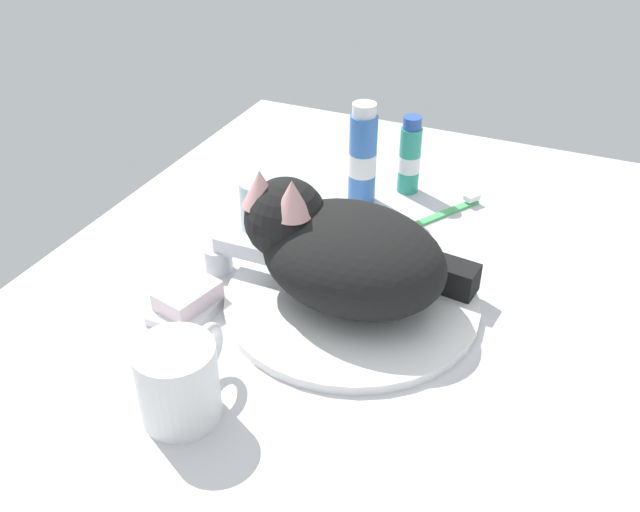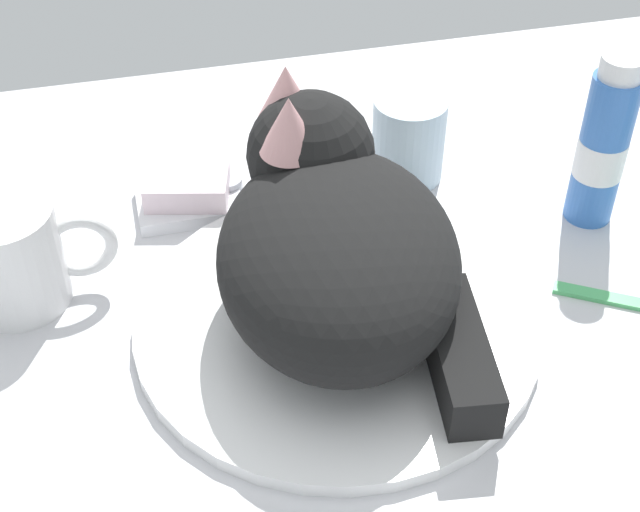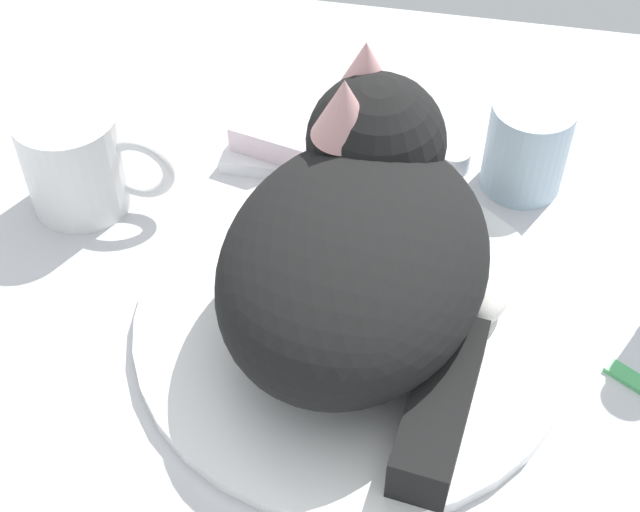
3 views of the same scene
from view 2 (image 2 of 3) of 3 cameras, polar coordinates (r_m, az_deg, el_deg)
The scene contains 9 objects.
ground_plane at distance 71.63cm, azimuth 1.04°, elevation -5.20°, with size 110.00×82.50×3.00cm, color silver.
sink_basin at distance 70.14cm, azimuth 1.06°, elevation -4.02°, with size 30.67×30.67×1.17cm, color white.
faucet at distance 81.89cm, azimuth -1.92°, elevation 5.15°, with size 13.65×9.56×5.28cm.
cat at distance 66.68cm, azimuth 0.98°, elevation 1.18°, with size 21.38×27.92×15.28cm.
coffee_mug at distance 73.68cm, azimuth -18.35°, elevation -0.00°, with size 12.08×7.96×8.61cm.
rinse_cup at distance 83.58cm, azimuth 5.47°, elevation 7.21°, with size 6.54×6.54×7.87cm.
soap_dish at distance 81.91cm, azimuth -8.07°, elevation 3.29°, with size 9.00×6.40×1.20cm, color white.
soap_bar at distance 80.86cm, azimuth -8.18°, elevation 4.26°, with size 7.07×4.98×2.28cm, color silver.
toothpaste_bottle at distance 79.88cm, azimuth 17.05°, elevation 6.51°, with size 4.14×4.14×15.43cm.
Camera 2 is at (-12.80, -47.83, 50.26)cm, focal length 51.89 mm.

